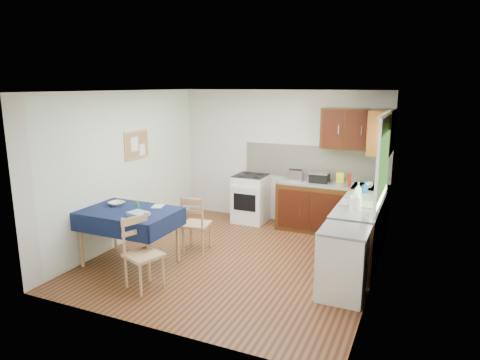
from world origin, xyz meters
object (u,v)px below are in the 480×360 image
at_px(sandwich_press, 320,177).
at_px(dish_rack, 357,203).
at_px(chair_near, 141,250).
at_px(dining_table, 129,217).
at_px(toaster, 295,175).
at_px(chair_far, 195,222).
at_px(kettle, 356,202).

xyz_separation_m(sandwich_press, dish_rack, (0.84, -1.21, -0.07)).
distance_m(chair_near, sandwich_press, 3.51).
bearing_deg(dining_table, toaster, 53.58).
xyz_separation_m(chair_near, sandwich_press, (1.56, 3.11, 0.49)).
bearing_deg(sandwich_press, dish_rack, -77.00).
bearing_deg(chair_near, chair_far, 19.37).
bearing_deg(sandwich_press, toaster, 164.17).
relative_size(dish_rack, kettle, 1.72).
bearing_deg(dish_rack, toaster, 133.50).
bearing_deg(sandwich_press, chair_near, -138.47).
bearing_deg(sandwich_press, kettle, -82.07).
bearing_deg(dining_table, dish_rack, 22.39).
bearing_deg(dish_rack, sandwich_press, 120.89).
xyz_separation_m(dining_table, dish_rack, (3.00, 1.37, 0.20)).
distance_m(chair_far, toaster, 2.11).
relative_size(chair_near, toaster, 3.37).
bearing_deg(kettle, chair_near, -146.69).
relative_size(dining_table, sandwich_press, 4.29).
relative_size(sandwich_press, dish_rack, 0.69).
bearing_deg(toaster, dining_table, -125.06).
height_order(sandwich_press, kettle, kettle).
xyz_separation_m(chair_far, chair_near, (-0.03, -1.34, 0.02)).
distance_m(chair_far, kettle, 2.46).
bearing_deg(chair_near, dining_table, 69.61).
bearing_deg(dining_table, kettle, 17.31).
distance_m(chair_near, toaster, 3.30).
height_order(toaster, kettle, kettle).
bearing_deg(dish_rack, chair_near, -145.70).
xyz_separation_m(chair_near, dish_rack, (2.40, 1.89, 0.42)).
height_order(chair_far, sandwich_press, sandwich_press).
height_order(dining_table, sandwich_press, sandwich_press).
height_order(dining_table, kettle, kettle).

